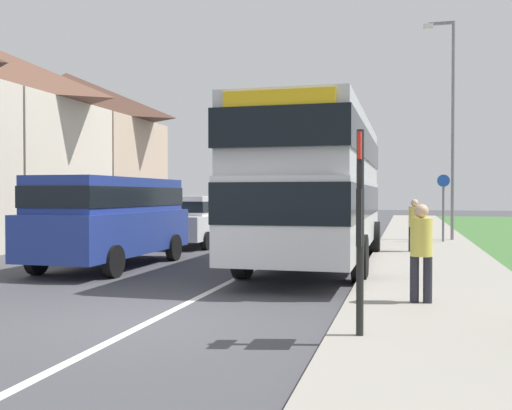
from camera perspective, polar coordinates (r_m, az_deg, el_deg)
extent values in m
plane|color=#424247|center=(8.64, -10.19, -11.13)|extent=(120.00, 120.00, 0.00)
cube|color=silver|center=(16.17, 1.78, -5.38)|extent=(0.14, 60.00, 0.01)
cube|color=gray|center=(13.80, 17.24, -6.31)|extent=(3.20, 68.00, 0.12)
cube|color=#BCBCC1|center=(14.86, 6.15, -0.85)|extent=(2.50, 9.71, 1.65)
cube|color=#BCBCC1|center=(14.89, 6.16, 5.31)|extent=(2.45, 9.52, 1.55)
cube|color=black|center=(14.85, 6.15, 0.42)|extent=(2.52, 9.76, 0.76)
cube|color=black|center=(14.90, 6.16, 5.61)|extent=(2.52, 9.76, 0.72)
cube|color=gold|center=(10.24, 2.21, 10.04)|extent=(2.00, 0.08, 0.44)
cylinder|color=black|center=(18.08, 3.60, -3.12)|extent=(0.30, 1.00, 1.00)
cylinder|color=black|center=(17.78, 11.55, -3.21)|extent=(0.30, 1.00, 1.00)
cylinder|color=black|center=(12.57, -1.31, -4.97)|extent=(0.30, 1.00, 1.00)
cylinder|color=black|center=(12.13, 10.17, -5.21)|extent=(0.30, 1.00, 1.00)
cube|color=navy|center=(14.94, -13.96, -2.60)|extent=(1.95, 5.45, 1.02)
cube|color=navy|center=(14.91, -13.98, 0.97)|extent=(1.72, 5.02, 0.84)
cube|color=black|center=(14.91, -13.98, 0.81)|extent=(1.75, 5.07, 0.47)
cylinder|color=black|center=(16.92, -14.07, -3.91)|extent=(0.20, 0.72, 0.72)
cylinder|color=black|center=(16.09, -8.07, -4.15)|extent=(0.20, 0.72, 0.72)
cylinder|color=black|center=(14.05, -20.70, -4.97)|extent=(0.20, 0.72, 0.72)
cylinder|color=black|center=(13.05, -13.80, -5.39)|extent=(0.20, 0.72, 0.72)
cube|color=silver|center=(20.56, -6.05, -2.06)|extent=(1.84, 4.42, 0.80)
cube|color=silver|center=(20.33, -6.27, -0.05)|extent=(1.62, 2.43, 0.65)
cube|color=black|center=(20.33, -6.27, -0.14)|extent=(1.66, 2.46, 0.37)
cylinder|color=black|center=(22.18, -6.99, -2.86)|extent=(0.20, 0.60, 0.60)
cylinder|color=black|center=(21.59, -2.52, -2.96)|extent=(0.20, 0.60, 0.60)
cylinder|color=black|center=(19.67, -9.92, -3.38)|extent=(0.20, 0.60, 0.60)
cylinder|color=black|center=(18.99, -4.95, -3.52)|extent=(0.20, 0.60, 0.60)
cylinder|color=#23232D|center=(9.55, 15.28, -7.39)|extent=(0.14, 0.14, 0.85)
cylinder|color=#23232D|center=(9.56, 16.49, -7.39)|extent=(0.14, 0.14, 0.85)
cylinder|color=#D1C14C|center=(9.48, 15.91, -3.05)|extent=(0.34, 0.34, 0.60)
sphere|color=tan|center=(9.46, 15.92, -0.57)|extent=(0.22, 0.22, 0.22)
cylinder|color=#23232D|center=(17.86, 14.96, -3.45)|extent=(0.14, 0.14, 0.85)
cylinder|color=#23232D|center=(17.87, 15.60, -3.45)|extent=(0.14, 0.14, 0.85)
cylinder|color=#D1C14C|center=(17.82, 15.29, -1.12)|extent=(0.34, 0.34, 0.60)
sphere|color=tan|center=(17.81, 15.30, 0.20)|extent=(0.22, 0.22, 0.22)
cylinder|color=black|center=(7.11, 10.17, -3.18)|extent=(0.09, 0.09, 2.60)
cube|color=red|center=(7.11, 10.20, 5.69)|extent=(0.04, 0.44, 0.32)
cube|color=black|center=(7.11, 10.19, -1.16)|extent=(0.06, 0.52, 0.68)
cylinder|color=slate|center=(21.86, 17.89, -1.00)|extent=(0.08, 0.08, 2.10)
cylinder|color=blue|center=(21.85, 17.91, 2.28)|extent=(0.44, 0.03, 0.44)
cylinder|color=slate|center=(22.96, 18.75, 6.76)|extent=(0.12, 0.12, 8.24)
cube|color=slate|center=(23.68, 17.68, 16.62)|extent=(0.90, 0.10, 0.10)
cube|color=silver|center=(23.65, 16.54, 16.47)|extent=(0.36, 0.20, 0.14)
cube|color=#C1A88E|center=(29.19, -18.06, 2.61)|extent=(7.97, 5.63, 5.25)
pyramid|color=#4C3328|center=(29.54, -18.11, 9.99)|extent=(7.97, 5.63, 2.34)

